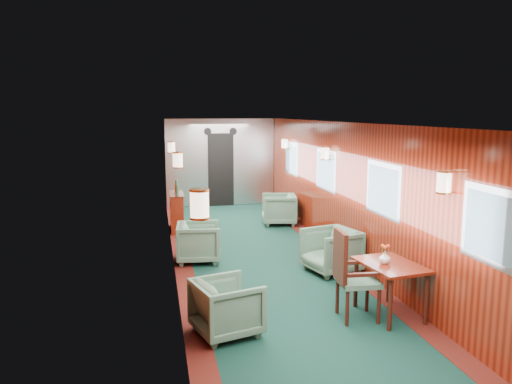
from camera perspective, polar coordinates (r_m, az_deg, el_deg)
room at (r=7.94m, az=1.41°, el=2.35°), size 12.00×12.10×2.40m
bulkhead at (r=13.78m, az=-4.08°, el=3.35°), size 2.98×0.17×2.39m
windows_right at (r=8.65m, az=10.69°, el=1.52°), size 0.02×8.60×0.80m
wall_sconces at (r=8.48m, az=0.56°, el=3.83°), size 2.97×7.97×0.25m
dining_table at (r=6.60m, az=15.10°, el=-8.81°), size 0.76×0.99×0.69m
side_chair at (r=6.37m, az=10.71°, el=-8.93°), size 0.54×0.56×1.14m
credenza at (r=11.05m, az=-9.08°, el=-2.19°), size 0.29×0.92×1.10m
flower_vase at (r=6.54m, az=14.51°, el=-7.27°), size 0.19×0.19×0.15m
armchair_left_near at (r=5.97m, az=-3.35°, el=-13.00°), size 0.89×0.88×0.66m
armchair_left_far at (r=8.74m, az=-6.55°, el=-5.73°), size 0.81×0.79×0.68m
armchair_right_near at (r=8.20m, az=8.59°, el=-6.65°), size 0.96×0.94×0.71m
armchair_right_far at (r=11.53m, az=2.63°, el=-1.98°), size 0.89×0.87×0.70m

